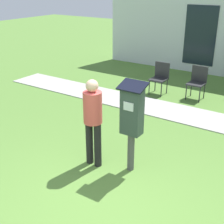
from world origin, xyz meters
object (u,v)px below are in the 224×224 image
parking_meter (132,116)px  outdoor_chair_middle (198,80)px  person_standing (93,117)px  outdoor_chair_left (160,76)px

parking_meter → outdoor_chair_middle: parking_meter is taller
parking_meter → person_standing: bearing=-161.0°
outdoor_chair_middle → person_standing: bearing=-79.8°
parking_meter → outdoor_chair_middle: bearing=94.2°
parking_meter → outdoor_chair_left: (-1.34, 3.90, -0.49)m
person_standing → parking_meter: bearing=-3.0°
outdoor_chair_left → outdoor_chair_middle: same height
person_standing → outdoor_chair_middle: size_ratio=1.76×
parking_meter → person_standing: 0.68m
person_standing → outdoor_chair_left: (-0.71, 4.12, -0.40)m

